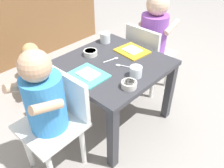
{
  "coord_description": "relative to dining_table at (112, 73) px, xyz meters",
  "views": [
    {
      "loc": [
        -0.82,
        -0.77,
        1.1
      ],
      "look_at": [
        0.0,
        0.0,
        0.28
      ],
      "focal_mm": 36.88,
      "sensor_mm": 36.0,
      "label": 1
    }
  ],
  "objects": [
    {
      "name": "water_cup_right",
      "position": [
        0.16,
        0.21,
        0.1
      ],
      "size": [
        0.07,
        0.07,
        0.06
      ],
      "color": "white",
      "rests_on": "dining_table"
    },
    {
      "name": "veggie_bowl_near",
      "position": [
        -0.02,
        0.16,
        0.09
      ],
      "size": [
        0.08,
        0.08,
        0.03
      ],
      "color": "silver",
      "rests_on": "dining_table"
    },
    {
      "name": "kitchen_cabinet_back",
      "position": [
        0.0,
        1.25,
        0.07
      ],
      "size": [
        1.73,
        0.35,
        0.86
      ],
      "primitive_type": "cube",
      "color": "brown",
      "rests_on": "ground"
    },
    {
      "name": "spoon_by_right_tray",
      "position": [
        0.01,
        -0.07,
        0.07
      ],
      "size": [
        0.05,
        0.1,
        0.01
      ],
      "color": "silver",
      "rests_on": "dining_table"
    },
    {
      "name": "dog",
      "position": [
        -0.17,
        0.67,
        -0.15
      ],
      "size": [
        0.33,
        0.4,
        0.31
      ],
      "color": "tan",
      "rests_on": "ground"
    },
    {
      "name": "ground_plane",
      "position": [
        0.0,
        0.0,
        -0.36
      ],
      "size": [
        7.0,
        7.0,
        0.0
      ],
      "primitive_type": "plane",
      "color": "gray"
    },
    {
      "name": "food_tray_left",
      "position": [
        -0.18,
        -0.0,
        0.08
      ],
      "size": [
        0.16,
        0.19,
        0.02
      ],
      "color": "#4CC6BC",
      "rests_on": "dining_table"
    },
    {
      "name": "cereal_bowl_right_side",
      "position": [
        -0.11,
        -0.22,
        0.09
      ],
      "size": [
        0.08,
        0.08,
        0.03
      ],
      "color": "silver",
      "rests_on": "dining_table"
    },
    {
      "name": "seated_child_right",
      "position": [
        0.45,
        0.04,
        0.09
      ],
      "size": [
        0.28,
        0.28,
        0.72
      ],
      "color": "silver",
      "rests_on": "ground"
    },
    {
      "name": "food_tray_right",
      "position": [
        0.18,
        -0.0,
        0.08
      ],
      "size": [
        0.17,
        0.19,
        0.02
      ],
      "color": "gold",
      "rests_on": "dining_table"
    },
    {
      "name": "water_cup_left",
      "position": [
        -0.01,
        -0.18,
        0.1
      ],
      "size": [
        0.06,
        0.06,
        0.06
      ],
      "color": "white",
      "rests_on": "dining_table"
    },
    {
      "name": "spoon_by_left_tray",
      "position": [
        0.03,
        0.02,
        0.07
      ],
      "size": [
        0.1,
        0.04,
        0.01
      ],
      "color": "silver",
      "rests_on": "dining_table"
    },
    {
      "name": "dining_table",
      "position": [
        0.0,
        0.0,
        0.0
      ],
      "size": [
        0.58,
        0.56,
        0.43
      ],
      "color": "#333338",
      "rests_on": "ground"
    },
    {
      "name": "seated_child_left",
      "position": [
        -0.45,
        -0.03,
        0.08
      ],
      "size": [
        0.29,
        0.29,
        0.7
      ],
      "color": "silver",
      "rests_on": "ground"
    }
  ]
}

